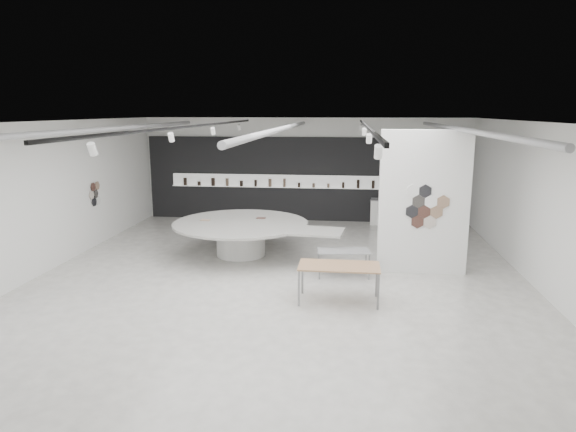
# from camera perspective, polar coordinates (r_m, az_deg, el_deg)

# --- Properties ---
(room) EXTENTS (12.02, 14.02, 3.82)m
(room) POSITION_cam_1_polar(r_m,az_deg,el_deg) (12.20, -1.40, 2.30)
(room) COLOR beige
(room) RESTS_ON ground
(back_wall_display) EXTENTS (11.80, 0.27, 3.10)m
(back_wall_display) POSITION_cam_1_polar(r_m,az_deg,el_deg) (19.10, 1.58, 4.09)
(back_wall_display) COLOR black
(back_wall_display) RESTS_ON ground
(partition_column) EXTENTS (2.20, 0.38, 3.60)m
(partition_column) POSITION_cam_1_polar(r_m,az_deg,el_deg) (13.25, 14.82, 1.45)
(partition_column) COLOR white
(partition_column) RESTS_ON ground
(display_island) EXTENTS (5.05, 4.20, 0.98)m
(display_island) POSITION_cam_1_polar(r_m,az_deg,el_deg) (14.57, -5.00, -1.98)
(display_island) COLOR white
(display_island) RESTS_ON ground
(sample_table_wood) EXTENTS (1.74, 0.88, 0.81)m
(sample_table_wood) POSITION_cam_1_polar(r_m,az_deg,el_deg) (11.08, 5.70, -5.76)
(sample_table_wood) COLOR #9F7652
(sample_table_wood) RESTS_ON ground
(sample_table_stone) EXTENTS (1.34, 0.77, 0.66)m
(sample_table_stone) POSITION_cam_1_polar(r_m,az_deg,el_deg) (12.82, 6.19, -4.05)
(sample_table_stone) COLOR gray
(sample_table_stone) RESTS_ON ground
(kitchen_counter) EXTENTS (1.68, 0.82, 1.28)m
(kitchen_counter) POSITION_cam_1_polar(r_m,az_deg,el_deg) (18.87, 11.60, 0.43)
(kitchen_counter) COLOR white
(kitchen_counter) RESTS_ON ground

